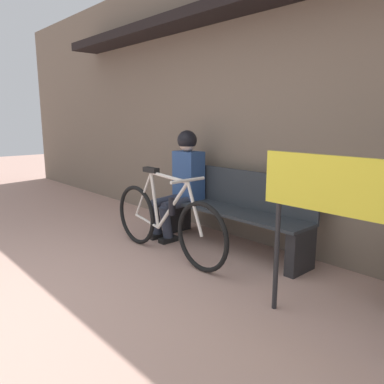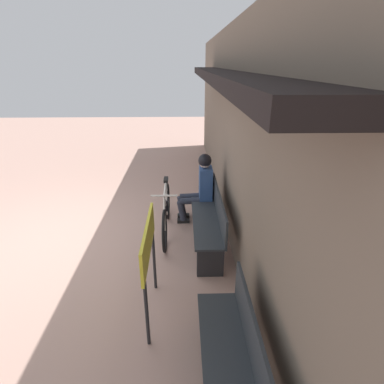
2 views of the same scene
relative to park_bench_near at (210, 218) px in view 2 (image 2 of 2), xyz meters
The scene contains 7 objects.
ground_plane 2.37m from the park_bench_near, 92.80° to the right, with size 24.00×24.00×0.00m, color tan.
storefront_wall 1.32m from the park_bench_near, 107.45° to the left, with size 12.00×0.56×3.20m.
park_bench_near is the anchor object (origin of this frame).
bicycle 0.75m from the park_bench_near, 112.18° to the right, with size 1.71×0.40×0.88m.
person_seated 0.78m from the park_bench_near, behind, with size 0.34×0.62×1.24m.
park_bench_far 2.49m from the park_bench_near, ahead, with size 1.57×0.42×0.83m.
signboard 1.77m from the park_bench_near, 27.04° to the right, with size 1.04×0.04×1.16m.
Camera 2 is at (4.26, 1.94, 2.65)m, focal length 28.00 mm.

